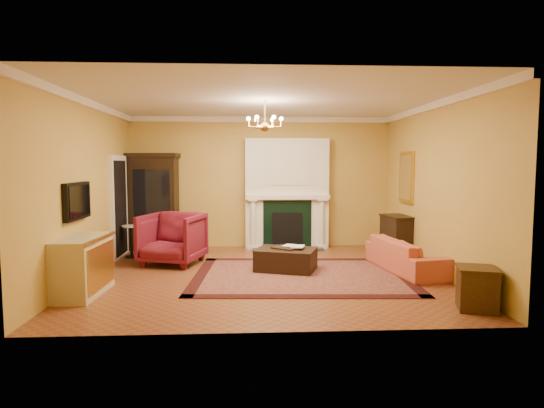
{
  "coord_description": "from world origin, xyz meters",
  "views": [
    {
      "loc": [
        -0.29,
        -7.79,
        1.92
      ],
      "look_at": [
        0.14,
        0.3,
        1.21
      ],
      "focal_mm": 30.0,
      "sensor_mm": 36.0,
      "label": 1
    }
  ],
  "objects": [
    {
      "name": "fireplace",
      "position": [
        0.6,
        2.57,
        1.19
      ],
      "size": [
        1.9,
        0.7,
        2.5
      ],
      "color": "silver",
      "rests_on": "wall_back"
    },
    {
      "name": "crown_molding",
      "position": [
        0.0,
        0.96,
        2.94
      ],
      "size": [
        6.0,
        5.5,
        0.12
      ],
      "color": "white",
      "rests_on": "ceiling"
    },
    {
      "name": "leather_ottoman",
      "position": [
        0.39,
        0.27,
        0.21
      ],
      "size": [
        1.21,
        1.03,
        0.38
      ],
      "primitive_type": "cube",
      "rotation": [
        0.0,
        0.0,
        -0.32
      ],
      "color": "black",
      "rests_on": "oriental_rug"
    },
    {
      "name": "coral_sofa",
      "position": [
        2.57,
        0.13,
        0.39
      ],
      "size": [
        0.86,
        2.04,
        0.77
      ],
      "primitive_type": "imported",
      "rotation": [
        0.0,
        0.0,
        1.72
      ],
      "color": "#B9573A",
      "rests_on": "floor"
    },
    {
      "name": "ottoman_tray",
      "position": [
        0.39,
        0.3,
        0.41
      ],
      "size": [
        0.55,
        0.54,
        0.03
      ],
      "primitive_type": "cube",
      "rotation": [
        0.0,
        0.0,
        -0.7
      ],
      "color": "black",
      "rests_on": "leather_ottoman"
    },
    {
      "name": "console_table",
      "position": [
        2.78,
        1.33,
        0.42
      ],
      "size": [
        0.54,
        0.81,
        0.84
      ],
      "primitive_type": "cube",
      "rotation": [
        0.0,
        0.0,
        0.15
      ],
      "color": "black",
      "rests_on": "floor"
    },
    {
      "name": "chandelier",
      "position": [
        -0.0,
        0.0,
        2.61
      ],
      "size": [
        0.63,
        0.55,
        0.53
      ],
      "color": "#B97A32",
      "rests_on": "ceiling"
    },
    {
      "name": "wall_back",
      "position": [
        0.0,
        2.76,
        1.5
      ],
      "size": [
        6.0,
        0.02,
        3.0
      ],
      "primitive_type": "cube",
      "color": "gold",
      "rests_on": "floor"
    },
    {
      "name": "oriental_rug",
      "position": [
        0.62,
        -0.12,
        0.01
      ],
      "size": [
        3.82,
        2.95,
        0.01
      ],
      "primitive_type": "cube",
      "rotation": [
        0.0,
        0.0,
        -0.06
      ],
      "color": "#450E15",
      "rests_on": "floor"
    },
    {
      "name": "doorway",
      "position": [
        -2.95,
        1.7,
        1.05
      ],
      "size": [
        0.08,
        1.05,
        2.1
      ],
      "color": "silver",
      "rests_on": "wall_left"
    },
    {
      "name": "wall_right",
      "position": [
        3.01,
        0.0,
        1.5
      ],
      "size": [
        0.02,
        5.5,
        3.0
      ],
      "primitive_type": "cube",
      "color": "gold",
      "rests_on": "floor"
    },
    {
      "name": "floor",
      "position": [
        0.0,
        0.0,
        -0.01
      ],
      "size": [
        6.0,
        5.5,
        0.02
      ],
      "primitive_type": "cube",
      "color": "brown",
      "rests_on": "ground"
    },
    {
      "name": "pedestal_table",
      "position": [
        -2.7,
        1.61,
        0.39
      ],
      "size": [
        0.37,
        0.37,
        0.67
      ],
      "color": "black",
      "rests_on": "floor"
    },
    {
      "name": "topiary_left",
      "position": [
        0.03,
        2.53,
        1.46
      ],
      "size": [
        0.16,
        0.16,
        0.42
      ],
      "color": "gray",
      "rests_on": "fireplace"
    },
    {
      "name": "book_b",
      "position": [
        0.49,
        0.29,
        0.58
      ],
      "size": [
        0.22,
        0.08,
        0.31
      ],
      "primitive_type": "imported",
      "rotation": [
        0.0,
        0.0,
        -0.27
      ],
      "color": "gray",
      "rests_on": "ottoman_tray"
    },
    {
      "name": "ceiling",
      "position": [
        0.0,
        0.0,
        3.01
      ],
      "size": [
        6.0,
        5.5,
        0.02
      ],
      "primitive_type": "cube",
      "color": "silver",
      "rests_on": "wall_back"
    },
    {
      "name": "tv_panel",
      "position": [
        -2.95,
        -0.6,
        1.35
      ],
      "size": [
        0.09,
        0.95,
        0.58
      ],
      "color": "black",
      "rests_on": "wall_left"
    },
    {
      "name": "end_table",
      "position": [
        2.72,
        -2.08,
        0.27
      ],
      "size": [
        0.59,
        0.59,
        0.54
      ],
      "primitive_type": "cube",
      "rotation": [
        0.0,
        0.0,
        -0.31
      ],
      "color": "#39230F",
      "rests_on": "floor"
    },
    {
      "name": "wall_left",
      "position": [
        -3.01,
        0.0,
        1.5
      ],
      "size": [
        0.02,
        5.5,
        3.0
      ],
      "primitive_type": "cube",
      "color": "gold",
      "rests_on": "floor"
    },
    {
      "name": "wingback_armchair",
      "position": [
        -1.75,
        0.93,
        0.54
      ],
      "size": [
        1.29,
        1.24,
        1.09
      ],
      "primitive_type": "imported",
      "rotation": [
        0.0,
        0.0,
        -0.28
      ],
      "color": "maroon",
      "rests_on": "floor"
    },
    {
      "name": "book_a",
      "position": [
        0.36,
        0.38,
        0.57
      ],
      "size": [
        0.2,
        0.11,
        0.28
      ],
      "primitive_type": "imported",
      "rotation": [
        0.0,
        0.0,
        -0.45
      ],
      "color": "gray",
      "rests_on": "ottoman_tray"
    },
    {
      "name": "topiary_right",
      "position": [
        1.34,
        2.53,
        1.45
      ],
      "size": [
        0.15,
        0.15,
        0.4
      ],
      "color": "gray",
      "rests_on": "fireplace"
    },
    {
      "name": "wall_front",
      "position": [
        0.0,
        -2.76,
        1.5
      ],
      "size": [
        6.0,
        0.02,
        3.0
      ],
      "primitive_type": "cube",
      "color": "gold",
      "rests_on": "floor"
    },
    {
      "name": "gilt_mirror",
      "position": [
        2.97,
        1.4,
        1.65
      ],
      "size": [
        0.06,
        0.76,
        1.05
      ],
      "color": "gold",
      "rests_on": "wall_right"
    },
    {
      "name": "commode",
      "position": [
        -2.73,
        -1.09,
        0.43
      ],
      "size": [
        0.59,
        1.17,
        0.86
      ],
      "primitive_type": "cube",
      "rotation": [
        0.0,
        0.0,
        -0.05
      ],
      "color": "#C5BD90",
      "rests_on": "floor"
    },
    {
      "name": "china_cabinet",
      "position": [
        -2.4,
        2.49,
        1.03
      ],
      "size": [
        1.07,
        0.55,
        2.07
      ],
      "primitive_type": "cube",
      "rotation": [
        0.0,
        0.0,
        -0.08
      ],
      "color": "black",
      "rests_on": "floor"
    }
  ]
}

